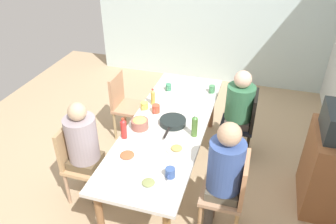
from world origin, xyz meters
The scene contains 24 objects.
ground_plane centered at (0.00, 0.00, 0.00)m, with size 6.34×6.34×0.00m, color tan.
wall_left centered at (-2.70, 0.00, 1.30)m, with size 0.12×4.17×2.60m, color silver.
dining_table centered at (0.00, 0.00, 0.65)m, with size 2.44×0.84×0.72m.
chair_0 centered at (-0.61, -0.80, 0.51)m, with size 0.40×0.40×0.90m.
chair_1 centered at (-0.61, 0.80, 0.51)m, with size 0.40×0.40×0.90m.
person_1 centered at (-0.61, 0.71, 0.72)m, with size 0.34×0.34×1.18m.
chair_2 centered at (0.61, 0.80, 0.51)m, with size 0.40×0.40×0.90m.
person_2 centered at (0.61, 0.71, 0.76)m, with size 0.32×0.32×1.26m.
chair_3 centered at (0.61, -0.80, 0.51)m, with size 0.40×0.40×0.90m.
person_3 centered at (0.61, -0.71, 0.72)m, with size 0.32×0.32×1.21m.
plate_0 centered at (0.43, 0.22, 0.73)m, with size 0.20×0.20×0.04m.
plate_1 centered at (0.95, 0.11, 0.73)m, with size 0.21×0.21×0.04m.
plate_2 centered at (0.66, -0.21, 0.73)m, with size 0.25×0.25×0.04m.
bowl_0 centered at (0.17, -0.27, 0.78)m, with size 0.19×0.19×0.12m.
serving_pan centered at (0.00, 0.05, 0.75)m, with size 0.47×0.29×0.06m.
cup_0 centered at (-0.18, -0.20, 0.77)m, with size 0.13×0.09×0.10m.
cup_1 centered at (0.80, 0.26, 0.77)m, with size 0.13×0.09×0.09m.
cup_2 centered at (-0.74, -0.22, 0.76)m, with size 0.11×0.07×0.09m.
cup_3 centered at (-0.22, -0.36, 0.76)m, with size 0.12×0.09×0.08m.
cup_4 centered at (-0.84, 0.34, 0.77)m, with size 0.11×0.08×0.10m.
bottle_0 centered at (0.14, 0.33, 0.84)m, with size 0.06×0.06×0.26m.
bottle_1 centered at (-0.35, -0.29, 0.82)m, with size 0.05×0.05×0.21m.
bottle_2 centered at (0.38, -0.36, 0.83)m, with size 0.06×0.06×0.24m.
side_cabinet centered at (-0.03, 1.72, 0.45)m, with size 0.70×0.44×0.90m, color brown.
Camera 1 is at (2.88, 0.86, 2.78)m, focal length 34.99 mm.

